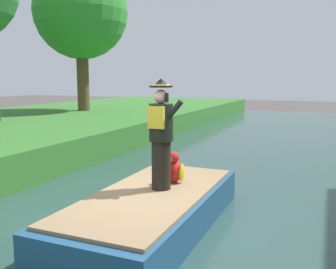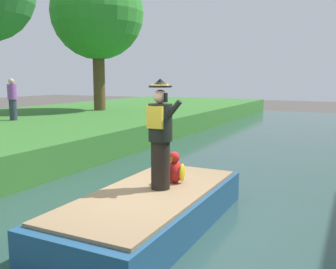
{
  "view_description": "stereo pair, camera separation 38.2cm",
  "coord_description": "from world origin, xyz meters",
  "px_view_note": "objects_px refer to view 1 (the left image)",
  "views": [
    {
      "loc": [
        2.6,
        -5.47,
        2.56
      ],
      "look_at": [
        0.09,
        0.36,
        1.61
      ],
      "focal_mm": 40.15,
      "sensor_mm": 36.0,
      "label": 1
    },
    {
      "loc": [
        2.94,
        -5.31,
        2.56
      ],
      "look_at": [
        0.09,
        0.36,
        1.61
      ],
      "focal_mm": 40.15,
      "sensor_mm": 36.0,
      "label": 2
    }
  ],
  "objects_px": {
    "parrot_plush": "(174,169)",
    "boat": "(152,210)",
    "person_pirate": "(161,135)",
    "tree_slender": "(81,13)"
  },
  "relations": [
    {
      "from": "boat",
      "to": "tree_slender",
      "type": "height_order",
      "value": "tree_slender"
    },
    {
      "from": "person_pirate",
      "to": "parrot_plush",
      "type": "relative_size",
      "value": 3.25
    },
    {
      "from": "person_pirate",
      "to": "tree_slender",
      "type": "xyz_separation_m",
      "value": [
        -8.82,
        10.07,
        4.09
      ]
    },
    {
      "from": "boat",
      "to": "person_pirate",
      "type": "xyz_separation_m",
      "value": [
        0.07,
        0.23,
        1.23
      ]
    },
    {
      "from": "boat",
      "to": "person_pirate",
      "type": "distance_m",
      "value": 1.26
    },
    {
      "from": "boat",
      "to": "person_pirate",
      "type": "relative_size",
      "value": 2.28
    },
    {
      "from": "parrot_plush",
      "to": "tree_slender",
      "type": "distance_m",
      "value": 13.93
    },
    {
      "from": "boat",
      "to": "tree_slender",
      "type": "xyz_separation_m",
      "value": [
        -8.76,
        10.3,
        5.32
      ]
    },
    {
      "from": "person_pirate",
      "to": "parrot_plush",
      "type": "xyz_separation_m",
      "value": [
        0.05,
        0.44,
        -0.68
      ]
    },
    {
      "from": "parrot_plush",
      "to": "boat",
      "type": "bearing_deg",
      "value": -99.97
    }
  ]
}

